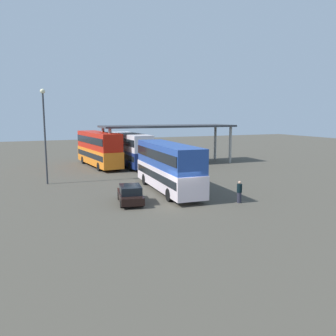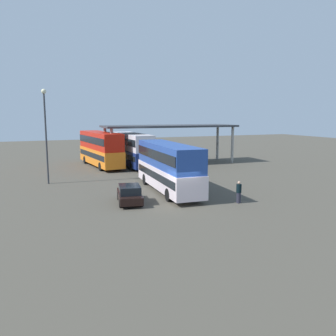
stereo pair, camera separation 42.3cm
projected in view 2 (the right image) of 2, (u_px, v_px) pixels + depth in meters
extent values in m
plane|color=#49443A|center=(179.00, 205.00, 25.17)|extent=(140.00, 140.00, 0.00)
cube|color=silver|center=(168.00, 177.00, 29.57)|extent=(3.18, 10.99, 1.78)
cube|color=#244698|center=(168.00, 155.00, 29.29)|extent=(3.09, 10.76, 1.93)
cube|color=black|center=(168.00, 174.00, 29.54)|extent=(3.18, 10.56, 0.61)
cube|color=black|center=(168.00, 154.00, 29.27)|extent=(3.18, 10.56, 0.77)
cube|color=black|center=(151.00, 165.00, 34.55)|extent=(2.08, 0.24, 1.07)
cube|color=orange|center=(151.00, 157.00, 34.42)|extent=(1.72, 0.20, 0.36)
cylinder|color=black|center=(145.00, 179.00, 32.48)|extent=(0.35, 1.02, 1.00)
cylinder|color=black|center=(168.00, 178.00, 33.18)|extent=(0.35, 1.02, 1.00)
cylinder|color=black|center=(169.00, 195.00, 26.19)|extent=(0.35, 1.02, 1.00)
cylinder|color=black|center=(196.00, 193.00, 26.89)|extent=(0.35, 1.02, 1.00)
cube|color=black|center=(129.00, 196.00, 25.74)|extent=(2.35, 4.08, 0.55)
cube|color=black|center=(130.00, 189.00, 25.46)|extent=(1.88, 2.36, 0.58)
cylinder|color=black|center=(119.00, 196.00, 26.77)|extent=(0.31, 0.63, 0.60)
cylinder|color=black|center=(138.00, 195.00, 27.06)|extent=(0.31, 0.63, 0.60)
cylinder|color=black|center=(121.00, 203.00, 24.47)|extent=(0.31, 0.63, 0.60)
cylinder|color=black|center=(141.00, 202.00, 24.76)|extent=(0.31, 0.63, 0.60)
cube|color=orange|center=(101.00, 156.00, 43.73)|extent=(3.42, 11.28, 1.90)
cube|color=red|center=(100.00, 140.00, 43.43)|extent=(3.33, 11.05, 2.06)
cube|color=black|center=(101.00, 154.00, 43.70)|extent=(3.42, 10.84, 0.65)
cube|color=black|center=(100.00, 140.00, 43.41)|extent=(3.42, 10.84, 0.82)
cube|color=black|center=(89.00, 150.00, 48.49)|extent=(2.06, 0.29, 1.14)
cube|color=orange|center=(89.00, 143.00, 48.35)|extent=(1.69, 0.23, 0.36)
cylinder|color=black|center=(85.00, 160.00, 46.35)|extent=(0.37, 1.02, 1.00)
cylinder|color=black|center=(101.00, 159.00, 47.36)|extent=(0.37, 1.02, 1.00)
cylinder|color=black|center=(101.00, 167.00, 40.34)|extent=(0.37, 1.02, 1.00)
cylinder|color=black|center=(118.00, 165.00, 41.35)|extent=(0.37, 1.02, 1.00)
cube|color=navy|center=(132.00, 156.00, 43.85)|extent=(2.46, 10.53, 1.82)
cube|color=white|center=(132.00, 141.00, 43.56)|extent=(2.39, 10.32, 1.97)
cube|color=black|center=(132.00, 155.00, 43.82)|extent=(2.50, 10.11, 0.62)
cube|color=black|center=(132.00, 141.00, 43.55)|extent=(2.50, 10.11, 0.79)
cube|color=black|center=(121.00, 150.00, 48.55)|extent=(2.07, 0.11, 1.09)
cube|color=orange|center=(121.00, 144.00, 48.42)|extent=(1.70, 0.09, 0.36)
cylinder|color=black|center=(118.00, 160.00, 46.52)|extent=(0.28, 1.00, 1.00)
cylinder|color=black|center=(133.00, 159.00, 47.36)|extent=(0.28, 1.00, 1.00)
cylinder|color=black|center=(132.00, 166.00, 40.58)|extent=(0.28, 1.00, 1.00)
cylinder|color=black|center=(149.00, 165.00, 41.42)|extent=(0.28, 1.00, 1.00)
cube|color=#33353A|center=(170.00, 126.00, 45.50)|extent=(17.77, 5.89, 0.25)
cylinder|color=#9E9B93|center=(217.00, 143.00, 50.68)|extent=(0.36, 0.36, 4.85)
cylinder|color=#9E9B93|center=(232.00, 145.00, 46.87)|extent=(0.36, 0.36, 4.85)
cylinder|color=#9E9B93|center=(105.00, 146.00, 44.90)|extent=(0.36, 0.36, 4.85)
cylinder|color=#9E9B93|center=(112.00, 149.00, 41.09)|extent=(0.36, 0.36, 4.85)
cylinder|color=#33353A|center=(46.00, 139.00, 32.30)|extent=(0.16, 0.16, 8.43)
sphere|color=beige|center=(44.00, 91.00, 31.64)|extent=(0.44, 0.44, 0.44)
cylinder|color=#262633|center=(239.00, 198.00, 25.70)|extent=(0.32, 0.32, 0.79)
cylinder|color=black|center=(239.00, 188.00, 25.59)|extent=(0.38, 0.38, 0.63)
sphere|color=tan|center=(239.00, 183.00, 25.53)|extent=(0.22, 0.22, 0.22)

